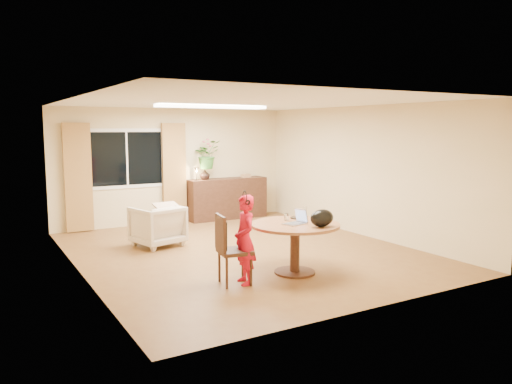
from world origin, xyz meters
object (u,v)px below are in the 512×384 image
dining_chair (235,249)px  child (245,240)px  dining_table (295,234)px  sideboard (227,198)px  armchair (157,226)px

dining_chair → child: bearing=-14.5°
dining_table → child: bearing=-175.9°
dining_chair → sideboard: (2.21, 4.57, -0.01)m
child → sideboard: 5.08m
armchair → sideboard: 3.01m
armchair → dining_chair: bearing=79.4°
sideboard → dining_table: bearing=-104.6°
sideboard → dining_chair: bearing=-115.7°
dining_table → armchair: (-1.19, 2.73, -0.22)m
dining_chair → armchair: dining_chair is taller
dining_table → sideboard: (1.19, 4.56, -0.11)m
dining_chair → armchair: bearing=103.0°
dining_table → dining_chair: size_ratio=1.35×
dining_chair → armchair: 2.74m
dining_table → sideboard: bearing=75.4°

